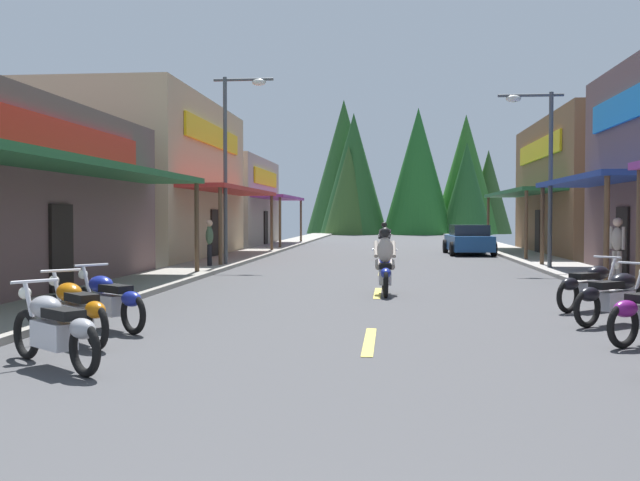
% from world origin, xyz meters
% --- Properties ---
extents(ground, '(10.30, 83.85, 0.10)m').
position_xyz_m(ground, '(0.00, 26.93, -0.05)').
color(ground, '#424244').
extents(sidewalk_left, '(2.07, 83.85, 0.12)m').
position_xyz_m(sidewalk_left, '(-6.18, 26.93, 0.06)').
color(sidewalk_left, gray).
rests_on(sidewalk_left, ground).
extents(sidewalk_right, '(2.07, 83.85, 0.12)m').
position_xyz_m(sidewalk_right, '(6.18, 26.93, 0.06)').
color(sidewalk_right, '#9E9991').
rests_on(sidewalk_right, ground).
extents(centerline_dashes, '(0.16, 57.16, 0.01)m').
position_xyz_m(centerline_dashes, '(0.00, 30.25, 0.01)').
color(centerline_dashes, '#E0C64C').
rests_on(centerline_dashes, ground).
extents(storefront_left_middle, '(10.28, 12.75, 6.68)m').
position_xyz_m(storefront_left_middle, '(-11.43, 28.93, 3.34)').
color(storefront_left_middle, tan).
rests_on(storefront_left_middle, ground).
extents(storefront_left_far, '(8.22, 10.66, 5.23)m').
position_xyz_m(storefront_left_far, '(-10.39, 41.82, 2.62)').
color(storefront_left_far, gray).
rests_on(storefront_left_far, ground).
extents(storefront_right_far, '(9.26, 13.02, 6.30)m').
position_xyz_m(storefront_right_far, '(10.91, 33.46, 3.15)').
color(storefront_right_far, brown).
rests_on(storefront_right_far, ground).
extents(streetlamp_left, '(2.13, 0.30, 6.73)m').
position_xyz_m(streetlamp_left, '(-5.24, 23.90, 4.33)').
color(streetlamp_left, '#474C51').
rests_on(streetlamp_left, ground).
extents(streetlamp_right, '(2.13, 0.30, 5.90)m').
position_xyz_m(streetlamp_right, '(5.21, 23.14, 3.87)').
color(streetlamp_right, '#474C51').
rests_on(streetlamp_right, ground).
extents(motorcycle_parked_right_3, '(1.74, 1.41, 1.04)m').
position_xyz_m(motorcycle_parked_right_3, '(4.08, 11.05, 0.49)').
color(motorcycle_parked_right_3, black).
rests_on(motorcycle_parked_right_3, ground).
extents(motorcycle_parked_right_4, '(1.68, 1.48, 1.04)m').
position_xyz_m(motorcycle_parked_right_4, '(4.18, 12.89, 0.49)').
color(motorcycle_parked_right_4, black).
rests_on(motorcycle_parked_right_4, ground).
extents(motorcycle_parked_left_0, '(1.74, 1.41, 1.04)m').
position_xyz_m(motorcycle_parked_left_0, '(-3.73, 6.73, 0.49)').
color(motorcycle_parked_left_0, black).
rests_on(motorcycle_parked_left_0, ground).
extents(motorcycle_parked_left_1, '(1.62, 1.55, 1.04)m').
position_xyz_m(motorcycle_parked_left_1, '(-4.22, 8.41, 0.49)').
color(motorcycle_parked_left_1, black).
rests_on(motorcycle_parked_left_1, ground).
extents(motorcycle_parked_left_2, '(1.75, 1.39, 1.04)m').
position_xyz_m(motorcycle_parked_left_2, '(-4.23, 9.67, 0.49)').
color(motorcycle_parked_left_2, black).
rests_on(motorcycle_parked_left_2, ground).
extents(rider_cruising_lead, '(0.60, 2.14, 1.57)m').
position_xyz_m(rider_cruising_lead, '(0.17, 15.36, 0.66)').
color(rider_cruising_lead, black).
rests_on(rider_cruising_lead, ground).
extents(rider_cruising_trailing, '(0.61, 2.14, 1.57)m').
position_xyz_m(rider_cruising_trailing, '(0.04, 29.14, 0.66)').
color(rider_cruising_trailing, black).
rests_on(rider_cruising_trailing, ground).
extents(pedestrian_by_shop, '(0.30, 0.57, 1.69)m').
position_xyz_m(pedestrian_by_shop, '(-5.87, 22.83, 0.98)').
color(pedestrian_by_shop, black).
rests_on(pedestrian_by_shop, ground).
extents(pedestrian_browsing, '(0.37, 0.54, 1.78)m').
position_xyz_m(pedestrian_browsing, '(6.32, 18.47, 1.04)').
color(pedestrian_browsing, '#B2A599').
rests_on(pedestrian_browsing, ground).
extents(parked_car_curbside, '(2.18, 4.36, 1.40)m').
position_xyz_m(parked_car_curbside, '(3.95, 33.17, 0.69)').
color(parked_car_curbside, '#1E4C8C').
rests_on(parked_car_curbside, ground).
extents(treeline_backdrop, '(20.66, 10.59, 13.60)m').
position_xyz_m(treeline_backdrop, '(1.06, 71.11, 5.86)').
color(treeline_backdrop, '#2B6423').
rests_on(treeline_backdrop, ground).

